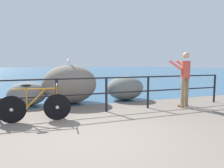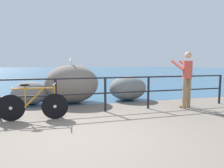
% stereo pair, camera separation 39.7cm
% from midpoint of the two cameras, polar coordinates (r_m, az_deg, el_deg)
% --- Properties ---
extents(ground_plane, '(120.00, 120.00, 0.10)m').
position_cam_midpoint_polar(ground_plane, '(23.45, -17.82, 2.09)').
color(ground_plane, '#6B6056').
extents(sea_surface, '(120.00, 90.00, 0.01)m').
position_cam_midpoint_polar(sea_surface, '(51.46, -19.00, 4.03)').
color(sea_surface, '#2D5675').
rests_on(sea_surface, ground_plane).
extents(promenade_railing, '(9.83, 0.07, 1.02)m').
position_cam_midpoint_polar(promenade_railing, '(5.43, -10.84, -2.17)').
color(promenade_railing, black).
rests_on(promenade_railing, ground_plane).
extents(bicycle, '(1.70, 0.48, 0.92)m').
position_cam_midpoint_polar(bicycle, '(5.08, -24.09, -6.00)').
color(bicycle, black).
rests_on(bicycle, ground_plane).
extents(person_at_railing, '(0.54, 0.67, 1.78)m').
position_cam_midpoint_polar(person_at_railing, '(6.51, 19.31, 2.06)').
color(person_at_railing, '#8C7251').
rests_on(person_at_railing, ground_plane).
extents(breakwater_boulder_main, '(1.91, 1.42, 1.37)m').
position_cam_midpoint_polar(breakwater_boulder_main, '(6.99, -14.05, -0.07)').
color(breakwater_boulder_main, slate).
rests_on(breakwater_boulder_main, ground).
extents(breakwater_boulder_left, '(1.26, 0.93, 0.80)m').
position_cam_midpoint_polar(breakwater_boulder_left, '(7.12, -25.48, -2.69)').
color(breakwater_boulder_left, slate).
rests_on(breakwater_boulder_left, ground).
extents(breakwater_boulder_right, '(1.47, 1.14, 0.93)m').
position_cam_midpoint_polar(breakwater_boulder_right, '(7.51, 2.48, -1.19)').
color(breakwater_boulder_right, slate).
rests_on(breakwater_boulder_right, ground).
extents(seagull, '(0.15, 0.34, 0.23)m').
position_cam_midpoint_polar(seagull, '(7.02, -14.53, 6.69)').
color(seagull, gold).
rests_on(seagull, breakwater_boulder_main).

